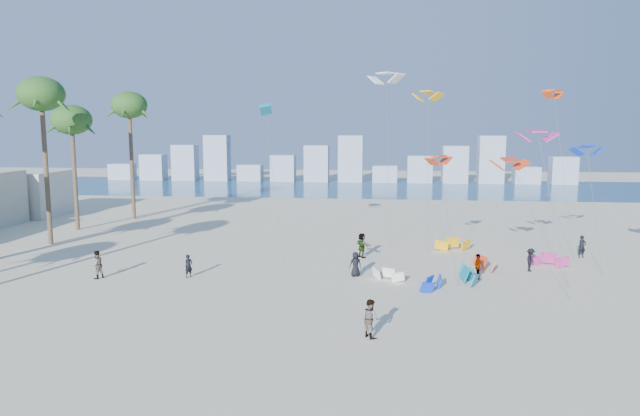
# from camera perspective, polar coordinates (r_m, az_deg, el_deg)

# --- Properties ---
(ground) EXTENTS (220.00, 220.00, 0.00)m
(ground) POSITION_cam_1_polar(r_m,az_deg,el_deg) (25.98, -10.82, -14.82)
(ground) COLOR beige
(ground) RESTS_ON ground
(ocean) EXTENTS (220.00, 220.00, 0.00)m
(ocean) POSITION_cam_1_polar(r_m,az_deg,el_deg) (95.65, 1.84, 2.04)
(ocean) COLOR navy
(ocean) RESTS_ON ground
(kitesurfer_near) EXTENTS (0.65, 0.67, 1.55)m
(kitesurfer_near) POSITION_cam_1_polar(r_m,az_deg,el_deg) (39.77, -12.83, -5.60)
(kitesurfer_near) COLOR black
(kitesurfer_near) RESTS_ON ground
(kitesurfer_mid) EXTENTS (1.11, 1.15, 1.87)m
(kitesurfer_mid) POSITION_cam_1_polar(r_m,az_deg,el_deg) (28.23, 4.98, -10.78)
(kitesurfer_mid) COLOR gray
(kitesurfer_mid) RESTS_ON ground
(kitesurfers_far) EXTENTS (35.03, 10.78, 1.91)m
(kitesurfers_far) POSITION_cam_1_polar(r_m,az_deg,el_deg) (41.35, 4.96, -4.74)
(kitesurfers_far) COLOR black
(kitesurfers_far) RESTS_ON ground
(grounded_kites) EXTENTS (14.42, 14.26, 0.97)m
(grounded_kites) POSITION_cam_1_polar(r_m,az_deg,el_deg) (42.24, 14.41, -5.32)
(grounded_kites) COLOR white
(grounded_kites) RESTS_ON ground
(flying_kites) EXTENTS (32.30, 20.77, 15.30)m
(flying_kites) POSITION_cam_1_polar(r_m,az_deg,el_deg) (46.75, 13.34, 9.18)
(flying_kites) COLOR red
(flying_kites) RESTS_ON ground
(distant_skyline) EXTENTS (85.00, 3.00, 8.40)m
(distant_skyline) POSITION_cam_1_polar(r_m,az_deg,el_deg) (105.41, 1.62, 4.29)
(distant_skyline) COLOR #9EADBF
(distant_skyline) RESTS_ON ground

